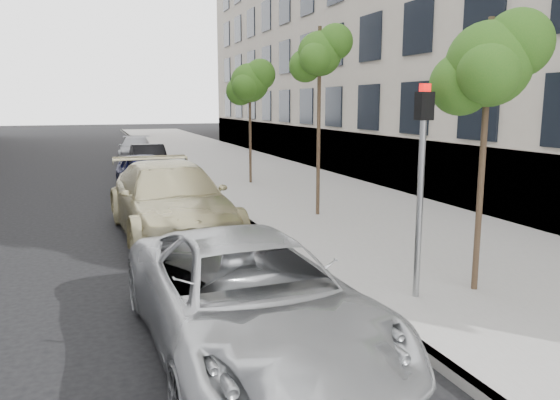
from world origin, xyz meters
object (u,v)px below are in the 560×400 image
tree_near (490,64)px  tree_mid (320,54)px  sedan_blue (146,173)px  tree_far (250,83)px  sedan_rear (136,149)px  suv (171,200)px  signal_pole (421,167)px  sedan_black (149,160)px  minivan (249,298)px

tree_near → tree_mid: bearing=90.0°
tree_mid → sedan_blue: bearing=123.0°
tree_far → sedan_rear: bearing=106.4°
sedan_blue → tree_mid: bearing=-63.5°
suv → signal_pole: bearing=-65.9°
sedan_blue → sedan_black: 5.30m
minivan → sedan_rear: 25.11m
tree_mid → signal_pole: 6.95m
signal_pole → sedan_blue: 13.04m
signal_pole → sedan_rear: size_ratio=0.74×
suv → sedan_blue: bearing=86.2°
tree_mid → tree_far: tree_mid is taller
minivan → tree_far: bearing=71.5°
signal_pole → suv: size_ratio=0.55×
sedan_blue → sedan_black: size_ratio=1.04×
tree_far → sedan_black: 6.77m
tree_far → sedan_blue: tree_far is taller
signal_pole → sedan_black: size_ratio=0.83×
sedan_black → tree_mid: bearing=-74.1°
sedan_blue → sedan_black: (0.67, 5.26, -0.05)m
tree_mid → sedan_black: bearing=106.2°
tree_far → sedan_black: tree_far is taller
sedan_blue → sedan_black: sedan_blue is taller
sedan_blue → suv: bearing=-97.5°
tree_far → signal_pole: bearing=-95.0°
tree_mid → sedan_rear: tree_mid is taller
tree_mid → sedan_rear: (-3.33, 17.82, -3.77)m
tree_near → tree_mid: size_ratio=0.88×
tree_far → sedan_rear: 12.24m
tree_near → tree_mid: (-0.00, 6.50, 0.67)m
suv → sedan_blue: suv is taller
tree_far → sedan_blue: size_ratio=1.12×
tree_near → sedan_black: tree_near is taller
sedan_rear → tree_near: bearing=-76.3°
sedan_blue → tree_far: bearing=-1.6°
signal_pole → sedan_rear: signal_pole is taller
tree_near → tree_far: tree_far is taller
signal_pole → minivan: 3.41m
signal_pole → minivan: size_ratio=0.61×
tree_near → signal_pole: 1.93m
tree_mid → tree_far: 6.52m
tree_near → sedan_rear: bearing=97.8°
suv → minivan: bearing=-92.8°
tree_far → sedan_black: size_ratio=1.16×
signal_pole → suv: signal_pole is taller
tree_near → signal_pole: bearing=179.1°
tree_mid → sedan_rear: 18.52m
sedan_black → sedan_blue: bearing=-97.6°
minivan → sedan_rear: (0.79, 25.10, -0.10)m
tree_near → sedan_black: 18.48m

